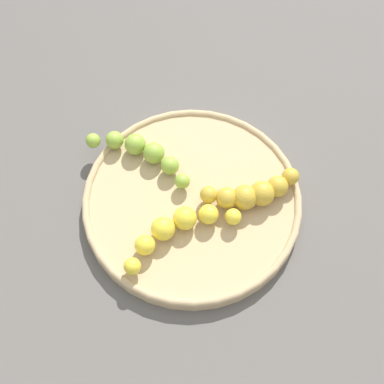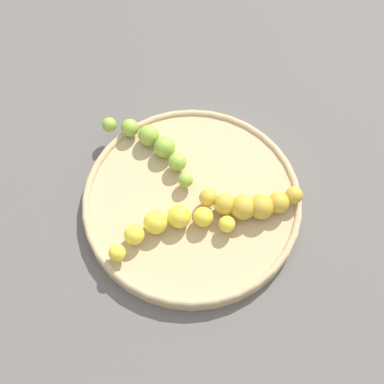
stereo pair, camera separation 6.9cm
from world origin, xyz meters
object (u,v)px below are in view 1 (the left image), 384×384
banana_green (142,152)px  banana_spotted (252,193)px  banana_yellow (177,228)px  fruit_bowl (192,201)px

banana_green → banana_spotted: 0.16m
banana_yellow → banana_spotted: 0.11m
banana_spotted → banana_yellow: bearing=-76.9°
banana_spotted → fruit_bowl: bearing=-103.9°
fruit_bowl → banana_green: (-0.09, -0.02, 0.02)m
banana_green → fruit_bowl: bearing=-104.5°
banana_green → banana_spotted: bearing=-84.8°
banana_green → banana_spotted: (0.14, 0.08, 0.00)m
banana_yellow → banana_green: bearing=-4.8°
banana_green → banana_yellow: (0.12, -0.02, 0.00)m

